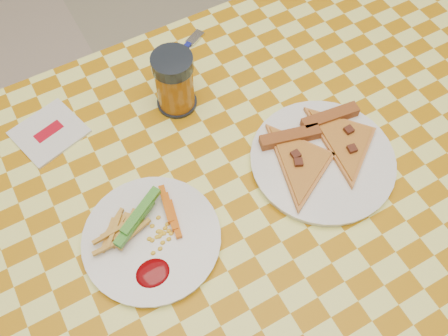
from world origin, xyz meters
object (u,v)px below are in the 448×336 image
Objects in this scene: table at (247,211)px; drink_glass at (175,82)px; plate_right at (322,161)px; plate_left at (152,239)px.

drink_glass reaches higher than table.
drink_glass is (-0.02, 0.24, 0.14)m from table.
plate_left is at bearing 178.07° from plate_right.
table is 5.02× the size of plate_right.
plate_left is at bearing -124.55° from drink_glass.
table is at bearing 175.64° from plate_right.
drink_glass is at bearing 95.34° from table.
plate_right is (0.15, -0.01, 0.08)m from table.
table is at bearing -84.66° from drink_glass.
drink_glass reaches higher than plate_right.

